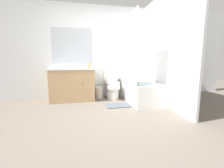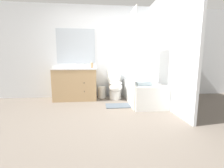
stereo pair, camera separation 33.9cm
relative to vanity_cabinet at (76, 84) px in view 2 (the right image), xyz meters
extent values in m
plane|color=#6B6056|center=(0.75, -1.42, -0.42)|extent=(14.00, 14.00, 0.00)
cube|color=silver|center=(0.75, 0.31, 0.83)|extent=(8.00, 0.05, 2.50)
cube|color=#B2BCC6|center=(0.00, 0.28, 0.99)|extent=(1.03, 0.01, 0.93)
cube|color=silver|center=(2.07, -0.57, 0.83)|extent=(0.05, 2.71, 2.50)
cube|color=tan|center=(0.00, 0.00, -0.02)|extent=(1.08, 0.58, 0.80)
cube|color=white|center=(0.00, 0.00, 0.39)|extent=(1.10, 0.60, 0.03)
cylinder|color=white|center=(0.00, 0.00, 0.35)|extent=(0.30, 0.30, 0.10)
sphere|color=#382D23|center=(0.24, -0.30, 0.06)|extent=(0.02, 0.02, 0.02)
sphere|color=#382D23|center=(0.24, -0.30, -0.16)|extent=(0.02, 0.02, 0.02)
cylinder|color=silver|center=(0.00, 0.19, 0.43)|extent=(0.04, 0.04, 0.04)
cylinder|color=silver|center=(0.00, 0.15, 0.49)|extent=(0.02, 0.11, 0.09)
cylinder|color=silver|center=(-0.06, 0.19, 0.43)|extent=(0.03, 0.03, 0.04)
cylinder|color=silver|center=(0.05, 0.19, 0.43)|extent=(0.03, 0.03, 0.04)
cylinder|color=white|center=(1.04, -0.08, -0.30)|extent=(0.30, 0.30, 0.24)
ellipsoid|color=white|center=(1.04, -0.14, -0.08)|extent=(0.36, 0.45, 0.27)
torus|color=white|center=(1.04, -0.14, 0.01)|extent=(0.36, 0.36, 0.04)
cube|color=white|center=(1.04, 0.18, 0.17)|extent=(0.37, 0.18, 0.31)
ellipsoid|color=white|center=(1.04, 0.07, 0.22)|extent=(0.34, 0.13, 0.42)
cube|color=white|center=(1.68, -0.44, -0.17)|extent=(0.71, 1.47, 0.50)
cube|color=#A8ADAE|center=(1.68, -0.44, 0.07)|extent=(0.59, 1.35, 0.01)
cube|color=silver|center=(1.31, -0.85, 0.60)|extent=(0.01, 0.53, 2.04)
cylinder|color=silver|center=(0.70, 0.11, -0.26)|extent=(0.23, 0.23, 0.31)
cube|color=white|center=(0.30, 0.05, 0.44)|extent=(0.14, 0.13, 0.07)
ellipsoid|color=white|center=(0.30, 0.05, 0.49)|extent=(0.06, 0.04, 0.03)
cylinder|color=tan|center=(0.43, 0.07, 0.48)|extent=(0.06, 0.06, 0.14)
cylinder|color=silver|center=(0.43, 0.07, 0.56)|extent=(0.03, 0.03, 0.03)
cube|color=white|center=(-0.38, -0.18, 0.44)|extent=(0.26, 0.16, 0.06)
cube|color=silver|center=(1.54, -0.94, 0.12)|extent=(0.30, 0.20, 0.07)
cube|color=#4C5660|center=(1.03, -0.72, -0.41)|extent=(0.56, 0.37, 0.02)
camera|label=1|loc=(0.23, -3.93, 0.59)|focal=24.00mm
camera|label=2|loc=(0.56, -3.99, 0.59)|focal=24.00mm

